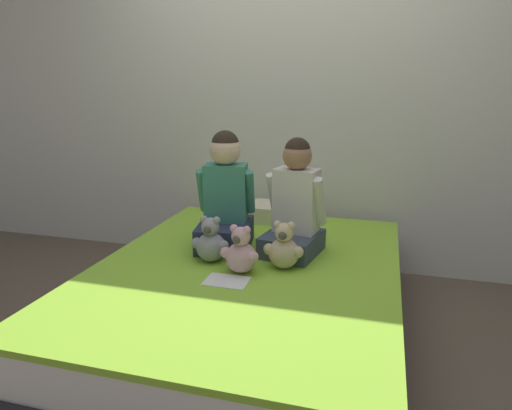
{
  "coord_description": "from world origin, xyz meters",
  "views": [
    {
      "loc": [
        0.65,
        -2.14,
        1.34
      ],
      "look_at": [
        0.0,
        0.18,
        0.69
      ],
      "focal_mm": 32.0,
      "sensor_mm": 36.0,
      "label": 1
    }
  ],
  "objects_px": {
    "bed": "(247,301)",
    "teddy_bear_held_by_left_child": "(211,242)",
    "sign_card": "(227,281)",
    "teddy_bear_held_by_right_child": "(284,248)",
    "pillow_at_headboard": "(282,213)",
    "child_on_left": "(225,199)",
    "child_on_right": "(295,206)",
    "teddy_bear_between_children": "(240,253)"
  },
  "relations": [
    {
      "from": "child_on_right",
      "to": "teddy_bear_held_by_right_child",
      "type": "bearing_deg",
      "value": -80.57
    },
    {
      "from": "sign_card",
      "to": "bed",
      "type": "bearing_deg",
      "value": 81.72
    },
    {
      "from": "bed",
      "to": "teddy_bear_held_by_right_child",
      "type": "xyz_separation_m",
      "value": [
        0.19,
        0.01,
        0.31
      ]
    },
    {
      "from": "bed",
      "to": "sign_card",
      "type": "distance_m",
      "value": 0.31
    },
    {
      "from": "child_on_right",
      "to": "pillow_at_headboard",
      "type": "bearing_deg",
      "value": 119.98
    },
    {
      "from": "teddy_bear_held_by_left_child",
      "to": "teddy_bear_held_by_right_child",
      "type": "relative_size",
      "value": 1.0
    },
    {
      "from": "teddy_bear_held_by_right_child",
      "to": "pillow_at_headboard",
      "type": "distance_m",
      "value": 0.85
    },
    {
      "from": "sign_card",
      "to": "teddy_bear_held_by_right_child",
      "type": "bearing_deg",
      "value": 46.65
    },
    {
      "from": "child_on_left",
      "to": "teddy_bear_between_children",
      "type": "xyz_separation_m",
      "value": [
        0.2,
        -0.36,
        -0.18
      ]
    },
    {
      "from": "teddy_bear_between_children",
      "to": "sign_card",
      "type": "xyz_separation_m",
      "value": [
        -0.03,
        -0.13,
        -0.1
      ]
    },
    {
      "from": "teddy_bear_held_by_right_child",
      "to": "pillow_at_headboard",
      "type": "height_order",
      "value": "teddy_bear_held_by_right_child"
    },
    {
      "from": "teddy_bear_between_children",
      "to": "teddy_bear_held_by_right_child",
      "type": "bearing_deg",
      "value": 37.97
    },
    {
      "from": "child_on_right",
      "to": "teddy_bear_held_by_left_child",
      "type": "height_order",
      "value": "child_on_right"
    },
    {
      "from": "teddy_bear_held_by_left_child",
      "to": "teddy_bear_between_children",
      "type": "xyz_separation_m",
      "value": [
        0.2,
        -0.1,
        -0.0
      ]
    },
    {
      "from": "pillow_at_headboard",
      "to": "teddy_bear_held_by_right_child",
      "type": "bearing_deg",
      "value": -76.73
    },
    {
      "from": "bed",
      "to": "sign_card",
      "type": "height_order",
      "value": "sign_card"
    },
    {
      "from": "bed",
      "to": "child_on_right",
      "type": "relative_size",
      "value": 3.13
    },
    {
      "from": "bed",
      "to": "teddy_bear_between_children",
      "type": "relative_size",
      "value": 8.16
    },
    {
      "from": "child_on_right",
      "to": "pillow_at_headboard",
      "type": "xyz_separation_m",
      "value": [
        -0.2,
        0.58,
        -0.21
      ]
    },
    {
      "from": "teddy_bear_held_by_left_child",
      "to": "teddy_bear_held_by_right_child",
      "type": "height_order",
      "value": "same"
    },
    {
      "from": "child_on_left",
      "to": "sign_card",
      "type": "relative_size",
      "value": 3.19
    },
    {
      "from": "child_on_right",
      "to": "teddy_bear_held_by_right_child",
      "type": "distance_m",
      "value": 0.29
    },
    {
      "from": "child_on_left",
      "to": "child_on_right",
      "type": "bearing_deg",
      "value": -9.64
    },
    {
      "from": "child_on_left",
      "to": "child_on_right",
      "type": "height_order",
      "value": "child_on_left"
    },
    {
      "from": "child_on_right",
      "to": "teddy_bear_between_children",
      "type": "distance_m",
      "value": 0.44
    },
    {
      "from": "bed",
      "to": "teddy_bear_between_children",
      "type": "distance_m",
      "value": 0.33
    },
    {
      "from": "teddy_bear_held_by_left_child",
      "to": "pillow_at_headboard",
      "type": "relative_size",
      "value": 0.56
    },
    {
      "from": "teddy_bear_held_by_right_child",
      "to": "teddy_bear_between_children",
      "type": "xyz_separation_m",
      "value": [
        -0.2,
        -0.11,
        -0.0
      ]
    },
    {
      "from": "teddy_bear_held_by_right_child",
      "to": "bed",
      "type": "bearing_deg",
      "value": -177.64
    },
    {
      "from": "pillow_at_headboard",
      "to": "teddy_bear_between_children",
      "type": "bearing_deg",
      "value": -90.21
    },
    {
      "from": "bed",
      "to": "sign_card",
      "type": "xyz_separation_m",
      "value": [
        -0.03,
        -0.23,
        0.21
      ]
    },
    {
      "from": "child_on_left",
      "to": "teddy_bear_held_by_left_child",
      "type": "height_order",
      "value": "child_on_left"
    },
    {
      "from": "bed",
      "to": "child_on_right",
      "type": "height_order",
      "value": "child_on_right"
    },
    {
      "from": "teddy_bear_held_by_left_child",
      "to": "sign_card",
      "type": "distance_m",
      "value": 0.3
    },
    {
      "from": "bed",
      "to": "teddy_bear_between_children",
      "type": "height_order",
      "value": "teddy_bear_between_children"
    },
    {
      "from": "bed",
      "to": "teddy_bear_held_by_left_child",
      "type": "relative_size",
      "value": 8.06
    },
    {
      "from": "teddy_bear_between_children",
      "to": "pillow_at_headboard",
      "type": "bearing_deg",
      "value": 97.73
    },
    {
      "from": "child_on_left",
      "to": "teddy_bear_between_children",
      "type": "relative_size",
      "value": 2.71
    },
    {
      "from": "teddy_bear_held_by_right_child",
      "to": "sign_card",
      "type": "xyz_separation_m",
      "value": [
        -0.23,
        -0.24,
        -0.1
      ]
    },
    {
      "from": "pillow_at_headboard",
      "to": "sign_card",
      "type": "height_order",
      "value": "pillow_at_headboard"
    },
    {
      "from": "child_on_right",
      "to": "teddy_bear_held_by_right_child",
      "type": "xyz_separation_m",
      "value": [
        -0.01,
        -0.24,
        -0.16
      ]
    },
    {
      "from": "teddy_bear_between_children",
      "to": "sign_card",
      "type": "height_order",
      "value": "teddy_bear_between_children"
    }
  ]
}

